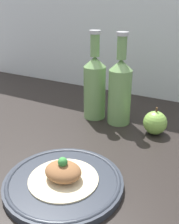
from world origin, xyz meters
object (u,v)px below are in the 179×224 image
plate (64,182)px  cider_bottle_left (95,85)px  plated_food (63,173)px  apple (155,123)px  cider_bottle_right (120,90)px

plate → cider_bottle_left: cider_bottle_left is taller
plate → plated_food: bearing=-116.6°
plated_food → apple: (11.09, 36.20, 0.44)cm
apple → plated_food: bearing=-107.0°
cider_bottle_right → plate: bearing=-86.2°
cider_bottle_left → apple: (23.42, -2.19, -8.42)cm
plate → apple: 37.97cm
plate → cider_bottle_left: 41.86cm
cider_bottle_left → cider_bottle_right: 9.77cm
plate → apple: (11.09, 36.20, 2.82)cm
plated_food → cider_bottle_left: size_ratio=0.53×
cider_bottle_left → apple: size_ratio=3.40×
plate → plated_food: (-0.00, -0.00, 2.39)cm
plate → apple: apple is taller
plate → cider_bottle_right: (-2.56, 38.40, 11.24)cm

